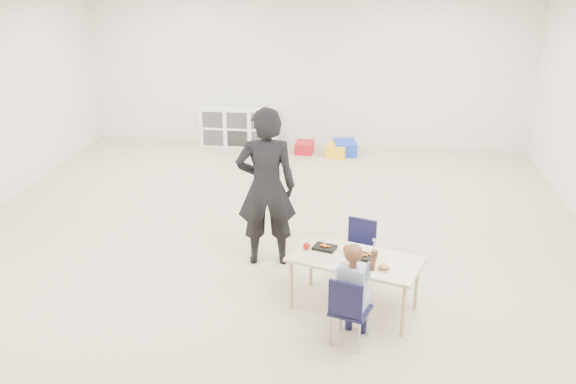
# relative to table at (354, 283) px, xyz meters

# --- Properties ---
(room) EXTENTS (9.00, 9.02, 2.80)m
(room) POSITION_rel_table_xyz_m (-1.05, 1.10, 1.11)
(room) COLOR #C7B499
(room) RESTS_ON ground
(table) EXTENTS (1.39, 0.98, 0.58)m
(table) POSITION_rel_table_xyz_m (0.00, 0.00, 0.00)
(table) COLOR beige
(table) RESTS_ON ground
(chair_near) EXTENTS (0.42, 0.40, 0.69)m
(chair_near) POSITION_rel_table_xyz_m (-0.02, -0.55, 0.05)
(chair_near) COLOR black
(chair_near) RESTS_ON ground
(chair_far) EXTENTS (0.42, 0.40, 0.69)m
(chair_far) POSITION_rel_table_xyz_m (0.02, 0.55, 0.05)
(chair_far) COLOR black
(chair_far) RESTS_ON ground
(child) EXTENTS (0.58, 0.58, 1.09)m
(child) POSITION_rel_table_xyz_m (-0.02, -0.55, 0.25)
(child) COLOR #9CB3D3
(child) RESTS_ON chair_near
(lunch_tray_near) EXTENTS (0.26, 0.22, 0.03)m
(lunch_tray_near) POSITION_rel_table_xyz_m (0.09, 0.01, 0.30)
(lunch_tray_near) COLOR black
(lunch_tray_near) RESTS_ON table
(lunch_tray_far) EXTENTS (0.26, 0.22, 0.03)m
(lunch_tray_far) POSITION_rel_table_xyz_m (-0.31, 0.16, 0.30)
(lunch_tray_far) COLOR black
(lunch_tray_far) RESTS_ON table
(milk_carton) EXTENTS (0.09, 0.09, 0.10)m
(milk_carton) POSITION_rel_table_xyz_m (-0.03, -0.14, 0.33)
(milk_carton) COLOR white
(milk_carton) RESTS_ON table
(bread_roll) EXTENTS (0.09, 0.09, 0.07)m
(bread_roll) POSITION_rel_table_xyz_m (0.27, -0.20, 0.32)
(bread_roll) COLOR tan
(bread_roll) RESTS_ON table
(apple_near) EXTENTS (0.07, 0.07, 0.07)m
(apple_near) POSITION_rel_table_xyz_m (-0.09, 0.11, 0.32)
(apple_near) COLOR maroon
(apple_near) RESTS_ON table
(apple_far) EXTENTS (0.07, 0.07, 0.07)m
(apple_far) POSITION_rel_table_xyz_m (-0.49, 0.12, 0.32)
(apple_far) COLOR maroon
(apple_far) RESTS_ON table
(cubby_shelf) EXTENTS (1.40, 0.40, 0.70)m
(cubby_shelf) POSITION_rel_table_xyz_m (-2.25, 5.38, 0.06)
(cubby_shelf) COLOR white
(cubby_shelf) RESTS_ON ground
(adult) EXTENTS (0.73, 0.54, 1.84)m
(adult) POSITION_rel_table_xyz_m (-1.02, 0.90, 0.63)
(adult) COLOR black
(adult) RESTS_ON ground
(bin_red) EXTENTS (0.33, 0.42, 0.20)m
(bin_red) POSITION_rel_table_xyz_m (-1.00, 5.08, -0.19)
(bin_red) COLOR #AF111D
(bin_red) RESTS_ON ground
(bin_yellow) EXTENTS (0.40, 0.48, 0.21)m
(bin_yellow) POSITION_rel_table_xyz_m (-0.41, 4.96, -0.19)
(bin_yellow) COLOR yellow
(bin_yellow) RESTS_ON ground
(bin_blue) EXTENTS (0.44, 0.53, 0.24)m
(bin_blue) POSITION_rel_table_xyz_m (-0.28, 5.08, -0.17)
(bin_blue) COLOR blue
(bin_blue) RESTS_ON ground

